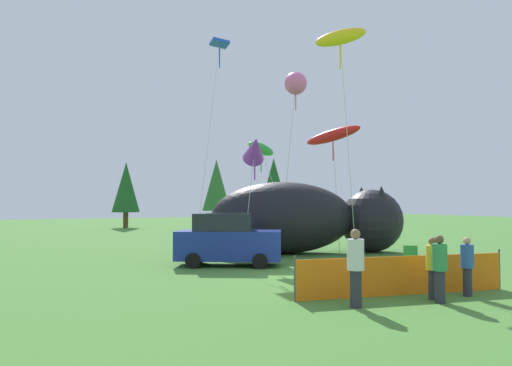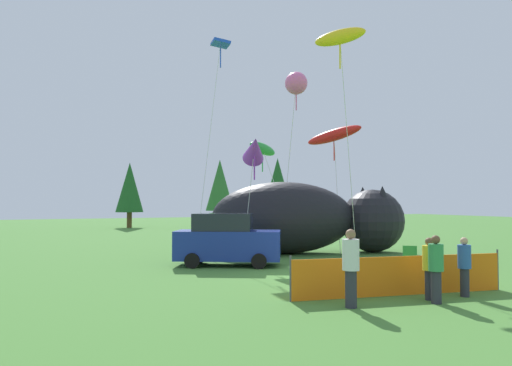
{
  "view_description": "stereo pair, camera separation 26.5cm",
  "coord_description": "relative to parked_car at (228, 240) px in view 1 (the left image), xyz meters",
  "views": [
    {
      "loc": [
        -9.53,
        -14.61,
        2.53
      ],
      "look_at": [
        -0.24,
        5.02,
        3.31
      ],
      "focal_mm": 35.0,
      "sensor_mm": 36.0,
      "label": 1
    },
    {
      "loc": [
        -9.29,
        -14.72,
        2.53
      ],
      "look_at": [
        -0.24,
        5.02,
        3.31
      ],
      "focal_mm": 35.0,
      "sensor_mm": 36.0,
      "label": 2
    }
  ],
  "objects": [
    {
      "name": "folding_chair",
      "position": [
        5.49,
        -4.1,
        -0.45
      ],
      "size": [
        0.73,
        0.73,
        0.92
      ],
      "rotation": [
        0.0,
        0.0,
        0.88
      ],
      "color": "#267F33",
      "rests_on": "ground"
    },
    {
      "name": "kite_yellow_hero",
      "position": [
        4.34,
        -1.44,
        8.17
      ],
      "size": [
        3.0,
        2.8,
        9.62
      ],
      "color": "silver",
      "rests_on": "ground"
    },
    {
      "name": "spectator_in_green_shirt",
      "position": [
        2.1,
        -8.83,
        -0.08
      ],
      "size": [
        0.37,
        0.37,
        1.68
      ],
      "color": "#2D2D38",
      "rests_on": "ground"
    },
    {
      "name": "horizon_tree_mid",
      "position": [
        10.06,
        27.76,
        3.07
      ],
      "size": [
        2.77,
        2.77,
        6.61
      ],
      "color": "brown",
      "rests_on": "ground"
    },
    {
      "name": "spectator_in_white_shirt",
      "position": [
        -0.1,
        -8.35,
        0.02
      ],
      "size": [
        0.41,
        0.41,
        1.86
      ],
      "color": "#2D2D38",
      "rests_on": "ground"
    },
    {
      "name": "inflatable_cat",
      "position": [
        5.12,
        2.71,
        0.6
      ],
      "size": [
        9.7,
        5.29,
        3.44
      ],
      "rotation": [
        0.0,
        0.0,
        -0.26
      ],
      "color": "black",
      "rests_on": "ground"
    },
    {
      "name": "parked_car",
      "position": [
        0.0,
        0.0,
        0.0
      ],
      "size": [
        4.35,
        3.38,
        2.04
      ],
      "rotation": [
        0.0,
        0.0,
        -0.5
      ],
      "color": "navy",
      "rests_on": "ground"
    },
    {
      "name": "kite_pink_octopus",
      "position": [
        4.43,
        2.36,
        7.12
      ],
      "size": [
        1.08,
        1.75,
        8.67
      ],
      "color": "silver",
      "rests_on": "ground"
    },
    {
      "name": "kite_purple_delta",
      "position": [
        1.43,
        0.55,
        3.7
      ],
      "size": [
        1.34,
        1.81,
        5.44
      ],
      "color": "silver",
      "rests_on": "ground"
    },
    {
      "name": "horizon_tree_east",
      "position": [
        20.67,
        36.01,
        3.79
      ],
      "size": [
        3.26,
        3.26,
        7.79
      ],
      "color": "brown",
      "rests_on": "ground"
    },
    {
      "name": "kite_blue_box",
      "position": [
        1.96,
        6.1,
        9.57
      ],
      "size": [
        2.32,
        2.03,
        10.99
      ],
      "color": "silver",
      "rests_on": "ground"
    },
    {
      "name": "kite_green_fish",
      "position": [
        4.84,
        6.95,
        4.45
      ],
      "size": [
        2.23,
        2.2,
        6.0
      ],
      "color": "silver",
      "rests_on": "ground"
    },
    {
      "name": "horizon_tree_west",
      "position": [
        1.65,
        29.58,
        2.8
      ],
      "size": [
        2.59,
        2.59,
        6.18
      ],
      "color": "brown",
      "rests_on": "ground"
    },
    {
      "name": "spectator_in_grey_shirt",
      "position": [
        3.44,
        -8.47,
        -0.14
      ],
      "size": [
        0.34,
        0.34,
        1.57
      ],
      "color": "#2D2D38",
      "rests_on": "ground"
    },
    {
      "name": "safety_fence",
      "position": [
        2.03,
        -7.61,
        -0.47
      ],
      "size": [
        6.22,
        1.05,
        1.15
      ],
      "rotation": [
        0.0,
        0.0,
        -0.16
      ],
      "color": "orange",
      "rests_on": "ground"
    },
    {
      "name": "kite_red_lizard",
      "position": [
        7.06,
        3.12,
        4.88
      ],
      "size": [
        2.2,
        2.85,
        6.51
      ],
      "color": "silver",
      "rests_on": "ground"
    },
    {
      "name": "ground_plane",
      "position": [
        2.18,
        -3.51,
        -0.99
      ],
      "size": [
        120.0,
        120.0,
        0.0
      ],
      "primitive_type": "plane",
      "color": "#477F33"
    },
    {
      "name": "spectator_in_black_shirt",
      "position": [
        2.28,
        -8.42,
        -0.13
      ],
      "size": [
        0.35,
        0.35,
        1.59
      ],
      "color": "#2D2D38",
      "rests_on": "ground"
    }
  ]
}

